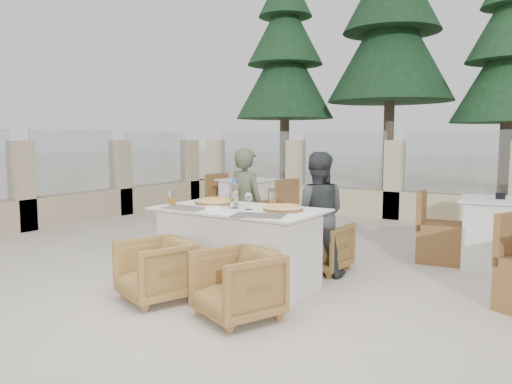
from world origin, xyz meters
The scene contains 26 objects.
ground centered at (0.00, 0.00, 0.00)m, with size 80.00×80.00×0.00m, color beige.
sand_patch centered at (0.00, 14.00, 0.01)m, with size 30.00×16.00×0.01m, color beige.
perimeter_wall_far centered at (0.00, 4.80, 0.80)m, with size 10.00×0.34×1.60m, color beige, non-canonical shape.
perimeter_wall_left centered at (-4.50, 1.50, 0.80)m, with size 0.34×7.00×1.60m, color tan, non-canonical shape.
pine_far_left centered at (-3.50, 7.00, 2.75)m, with size 2.42×2.42×5.50m, color #1C4122.
pine_mid_left centered at (-1.00, 7.50, 3.25)m, with size 2.86×2.86×6.50m, color #1A3F21.
pine_centre centered at (1.50, 7.20, 2.50)m, with size 2.20×2.20×5.00m, color #1F4A26.
dining_table centered at (0.02, -0.09, 0.39)m, with size 1.60×0.90×0.77m, color silver, non-canonical shape.
placemat_near_left centered at (-0.41, -0.37, 0.77)m, with size 0.45×0.30×0.00m, color #625B54.
placemat_near_right centered at (0.42, -0.37, 0.77)m, with size 0.45×0.30×0.00m, color #534D47.
pizza_left centered at (-0.38, 0.05, 0.80)m, with size 0.42×0.42×0.05m, color #CA5E1B.
pizza_right centered at (0.45, 0.00, 0.79)m, with size 0.38×0.38×0.05m, color #CA621B.
water_bottle centered at (-0.02, -0.12, 0.91)m, with size 0.08×0.08×0.29m, color #A2C0D5.
wine_glass_centre centered at (-0.09, -0.06, 0.86)m, with size 0.08×0.08×0.18m, color white, non-canonical shape.
wine_glass_near centered at (0.15, -0.13, 0.86)m, with size 0.08×0.08×0.18m, color silver, non-canonical shape.
beer_glass_left centered at (-0.67, -0.28, 0.85)m, with size 0.08×0.08×0.15m, color orange.
beer_glass_right centered at (0.20, 0.22, 0.84)m, with size 0.07×0.07×0.14m, color orange.
olive_dish centered at (-0.15, -0.30, 0.79)m, with size 0.11×0.11×0.04m, color white, non-canonical shape.
armchair_far_left centered at (-0.45, 0.71, 0.30)m, with size 0.63×0.65×0.59m, color olive.
armchair_far_right centered at (0.43, 0.87, 0.27)m, with size 0.57×0.59×0.54m, color brown.
armchair_near_left centered at (-0.37, -0.84, 0.27)m, with size 0.58×0.60×0.54m, color olive.
armchair_near_right centered at (0.50, -0.83, 0.28)m, with size 0.59×0.61×0.55m, color olive.
diner_left centered at (-0.41, 0.66, 0.67)m, with size 0.49×0.32×1.34m, color #4B4F3A.
diner_right centered at (0.47, 0.67, 0.65)m, with size 0.63×0.49×1.30m, color #35383A.
bg_table_a centered at (-1.77, 2.79, 0.39)m, with size 1.64×0.82×0.77m, color white, non-canonical shape.
bg_table_b centered at (2.04, 2.06, 0.39)m, with size 1.64×0.82×0.77m, color white, non-canonical shape.
Camera 1 is at (2.73, -4.00, 1.44)m, focal length 35.00 mm.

